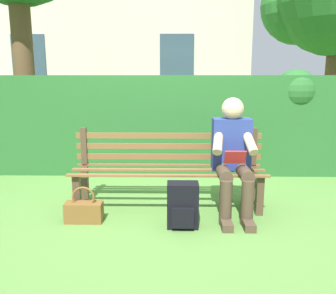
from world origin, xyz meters
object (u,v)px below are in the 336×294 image
object	(u,v)px
backpack	(183,205)
handbag	(84,211)
park_bench	(168,166)
person_seated	(233,154)

from	to	relation	value
backpack	handbag	size ratio (longest dim) A/B	1.19
park_bench	backpack	distance (m)	0.60
park_bench	handbag	world-z (taller)	park_bench
person_seated	backpack	bearing A→B (deg)	35.79
backpack	handbag	world-z (taller)	backpack
person_seated	park_bench	bearing A→B (deg)	-15.69
backpack	handbag	bearing A→B (deg)	-5.64
handbag	backpack	bearing A→B (deg)	174.36
handbag	park_bench	bearing A→B (deg)	-150.57
park_bench	person_seated	distance (m)	0.69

